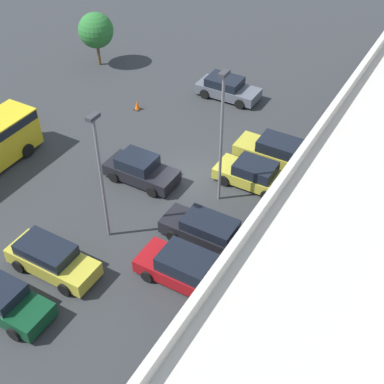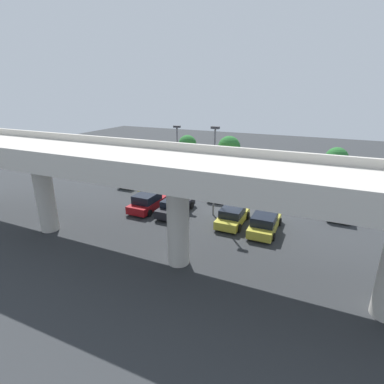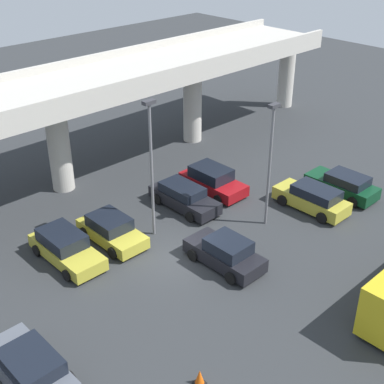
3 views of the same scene
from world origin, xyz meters
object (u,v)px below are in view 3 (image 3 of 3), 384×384
at_px(parked_car_1, 65,247).
at_px(parked_car_4, 184,197).
at_px(parked_car_2, 111,230).
at_px(parked_car_3, 225,253).
at_px(parked_car_7, 343,185).
at_px(traffic_cone, 200,377).
at_px(parked_car_0, 30,368).
at_px(lamp_post_mid_lot, 270,156).
at_px(parked_car_5, 212,180).
at_px(lamp_post_near_aisle, 151,160).
at_px(parked_car_6, 312,198).

bearing_deg(parked_car_1, parked_car_4, 87.98).
relative_size(parked_car_1, parked_car_2, 1.10).
bearing_deg(parked_car_2, parked_car_3, 26.58).
height_order(parked_car_7, traffic_cone, parked_car_7).
relative_size(parked_car_0, parked_car_4, 0.95).
relative_size(parked_car_2, lamp_post_mid_lot, 0.59).
height_order(parked_car_4, parked_car_5, parked_car_5).
height_order(parked_car_5, lamp_post_near_aisle, lamp_post_near_aisle).
height_order(parked_car_1, parked_car_2, parked_car_1).
bearing_deg(traffic_cone, parked_car_3, 35.99).
bearing_deg(parked_car_0, parked_car_1, -41.57).
xyz_separation_m(parked_car_1, parked_car_5, (11.20, -0.00, 0.03)).
bearing_deg(traffic_cone, parked_car_7, 14.95).
distance_m(parked_car_2, parked_car_6, 12.53).
distance_m(parked_car_4, lamp_post_mid_lot, 6.43).
height_order(parked_car_0, parked_car_1, parked_car_1).
height_order(parked_car_5, traffic_cone, parked_car_5).
xyz_separation_m(parked_car_3, lamp_post_mid_lot, (4.76, 1.17, 3.67)).
bearing_deg(parked_car_6, parked_car_0, 90.73).
distance_m(parked_car_2, parked_car_5, 8.40).
bearing_deg(lamp_post_near_aisle, lamp_post_mid_lot, -33.75).
relative_size(parked_car_4, parked_car_6, 1.03).
distance_m(parked_car_3, lamp_post_mid_lot, 6.12).
xyz_separation_m(parked_car_1, parked_car_6, (13.95, -5.99, 0.03)).
bearing_deg(parked_car_5, parked_car_7, 42.60).
distance_m(parked_car_5, lamp_post_mid_lot, 6.28).
xyz_separation_m(parked_car_3, parked_car_5, (5.40, 6.24, 0.02)).
height_order(parked_car_1, lamp_post_near_aisle, lamp_post_near_aisle).
bearing_deg(parked_car_4, lamp_post_near_aisle, -72.34).
xyz_separation_m(parked_car_0, parked_car_3, (11.34, 0.00, 0.02)).
bearing_deg(parked_car_6, parked_car_4, 44.50).
height_order(parked_car_0, parked_car_2, parked_car_2).
xyz_separation_m(parked_car_7, lamp_post_near_aisle, (-11.96, 4.91, 3.99)).
relative_size(parked_car_5, parked_car_7, 0.99).
bearing_deg(lamp_post_near_aisle, parked_car_6, -27.39).
relative_size(parked_car_4, parked_car_7, 1.04).
distance_m(parked_car_3, parked_car_4, 6.47).
xyz_separation_m(parked_car_4, parked_car_6, (5.60, -5.70, 0.04)).
bearing_deg(parked_car_1, parked_car_3, 42.90).
bearing_deg(parked_car_1, parked_car_0, -41.57).
distance_m(parked_car_2, lamp_post_mid_lot, 9.85).
bearing_deg(parked_car_0, parked_car_7, -90.06).
distance_m(parked_car_0, lamp_post_near_aisle, 12.29).
height_order(parked_car_1, parked_car_7, parked_car_1).
xyz_separation_m(parked_car_6, parked_car_7, (3.01, -0.27, -0.04)).
xyz_separation_m(parked_car_1, parked_car_2, (2.81, -0.26, -0.02)).
relative_size(parked_car_6, lamp_post_near_aisle, 0.59).
distance_m(parked_car_6, lamp_post_mid_lot, 5.06).
bearing_deg(parked_car_5, parked_car_6, 24.63).
height_order(parked_car_4, lamp_post_near_aisle, lamp_post_near_aisle).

